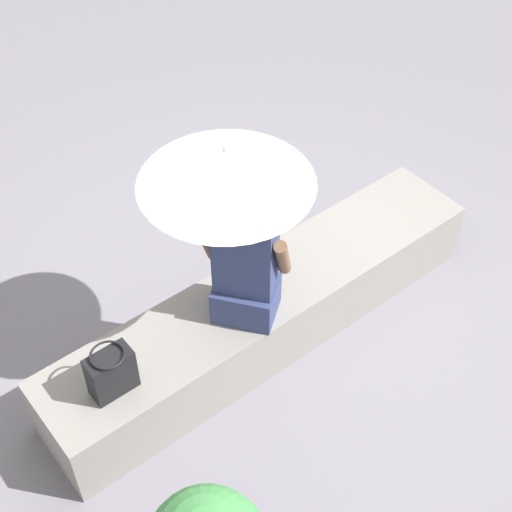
% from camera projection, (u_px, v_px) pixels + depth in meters
% --- Properties ---
extents(ground_plane, '(14.00, 14.00, 0.00)m').
position_uv_depth(ground_plane, '(265.00, 335.00, 4.74)').
color(ground_plane, slate).
extents(stone_bench, '(2.89, 0.56, 0.44)m').
position_uv_depth(stone_bench, '(265.00, 312.00, 4.58)').
color(stone_bench, gray).
rests_on(stone_bench, ground).
extents(person_seated, '(0.44, 0.50, 0.90)m').
position_uv_depth(person_seated, '(245.00, 263.00, 4.02)').
color(person_seated, navy).
rests_on(person_seated, stone_bench).
extents(parasol, '(0.88, 0.88, 1.15)m').
position_uv_depth(parasol, '(226.00, 168.00, 3.58)').
color(parasol, '#B7B7BC').
rests_on(parasol, stone_bench).
extents(handbag_black, '(0.24, 0.18, 0.29)m').
position_uv_depth(handbag_black, '(111.00, 372.00, 3.82)').
color(handbag_black, black).
rests_on(handbag_black, stone_bench).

